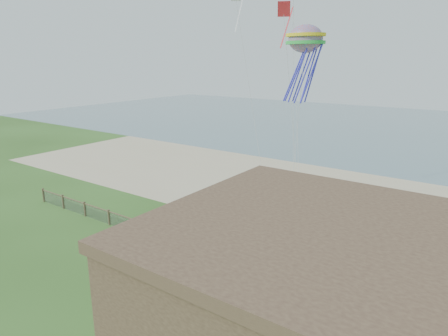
{
  "coord_description": "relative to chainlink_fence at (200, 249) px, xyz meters",
  "views": [
    {
      "loc": [
        14.85,
        -12.27,
        12.45
      ],
      "look_at": [
        0.48,
        8.0,
        5.63
      ],
      "focal_mm": 32.0,
      "sensor_mm": 36.0,
      "label": 1
    }
  ],
  "objects": [
    {
      "name": "ground",
      "position": [
        0.0,
        -6.0,
        -0.55
      ],
      "size": [
        160.0,
        160.0,
        0.0
      ],
      "primitive_type": "plane",
      "color": "#2F521C",
      "rests_on": "ground"
    },
    {
      "name": "octopus_kite",
      "position": [
        1.99,
        10.2,
        11.69
      ],
      "size": [
        3.6,
        3.05,
        6.3
      ],
      "primitive_type": null,
      "rotation": [
        0.0,
        0.0,
        -0.34
      ],
      "color": "#FF5528"
    },
    {
      "name": "kite_red",
      "position": [
        -0.4,
        11.25,
        14.79
      ],
      "size": [
        1.84,
        2.15,
        2.84
      ],
      "primitive_type": null,
      "rotation": [
        0.44,
        0.0,
        0.43
      ],
      "color": "red"
    },
    {
      "name": "sand_beach",
      "position": [
        0.0,
        16.0,
        -0.55
      ],
      "size": [
        72.0,
        20.0,
        0.02
      ],
      "primitive_type": "cube",
      "color": "#C0B18A",
      "rests_on": "ground"
    },
    {
      "name": "chainlink_fence",
      "position": [
        0.0,
        0.0,
        0.0
      ],
      "size": [
        36.2,
        0.2,
        1.25
      ],
      "primitive_type": null,
      "color": "brown",
      "rests_on": "ground"
    },
    {
      "name": "kite_white",
      "position": [
        -6.25,
        13.32,
        16.4
      ],
      "size": [
        1.91,
        2.19,
        3.03
      ],
      "primitive_type": null,
      "rotation": [
        0.44,
        0.0,
        0.54
      ],
      "color": "white"
    },
    {
      "name": "picnic_table",
      "position": [
        5.01,
        -1.27,
        -0.17
      ],
      "size": [
        2.13,
        1.87,
        0.75
      ],
      "primitive_type": null,
      "rotation": [
        0.0,
        0.0,
        0.35
      ],
      "color": "brown",
      "rests_on": "ground"
    },
    {
      "name": "ocean",
      "position": [
        0.0,
        60.0,
        -0.55
      ],
      "size": [
        160.0,
        68.0,
        0.02
      ],
      "primitive_type": "cube",
      "color": "slate",
      "rests_on": "ground"
    }
  ]
}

